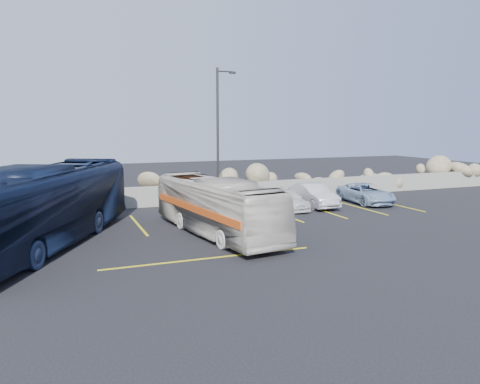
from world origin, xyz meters
name	(u,v)px	position (x,y,z in m)	size (l,w,h in m)	color
ground	(238,257)	(0.00, 0.00, 0.00)	(90.00, 90.00, 0.00)	black
seawall	(166,196)	(0.00, 12.00, 0.60)	(60.00, 0.40, 1.20)	gray
riprap_pile	(161,182)	(0.00, 13.20, 1.30)	(54.00, 2.80, 2.60)	#877458
parking_lines	(282,219)	(4.64, 5.57, 0.01)	(18.16, 9.36, 0.01)	yellow
lamppost	(219,135)	(2.56, 9.50, 4.30)	(1.14, 0.18, 8.00)	#2E2C29
vintage_bus	(216,206)	(0.41, 3.74, 1.27)	(2.13, 9.10, 2.54)	beige
tour_coach	(43,206)	(-6.65, 4.39, 1.64)	(2.76, 11.80, 3.29)	black
car_a	(243,200)	(3.62, 8.48, 0.64)	(1.50, 3.74, 1.27)	silver
car_b	(314,195)	(8.16, 8.40, 0.68)	(1.43, 4.10, 1.35)	silver
car_c	(287,200)	(6.30, 8.21, 0.53)	(1.49, 3.68, 1.07)	silver
car_d	(366,193)	(11.83, 8.27, 0.61)	(2.04, 4.42, 1.23)	#88A1C1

